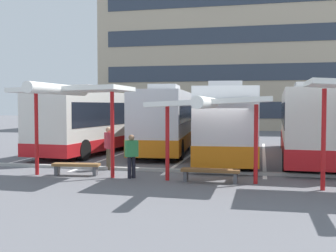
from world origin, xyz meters
name	(u,v)px	position (x,y,z in m)	size (l,w,h in m)	color
ground_plane	(215,173)	(0.00, 0.00, 0.00)	(160.00, 160.00, 0.00)	slate
terminal_building	(247,61)	(0.04, 33.73, 7.73)	(32.04, 12.25, 18.17)	tan
coach_bus_0	(98,121)	(-7.25, 6.05, 1.72)	(3.49, 10.75, 3.66)	silver
coach_bus_1	(168,121)	(-3.48, 7.26, 1.72)	(3.38, 11.13, 3.70)	silver
coach_bus_2	(225,123)	(-0.07, 5.21, 1.71)	(3.50, 11.70, 3.69)	silver
coach_bus_3	(310,124)	(4.04, 5.61, 1.68)	(3.02, 12.50, 3.63)	silver
lane_stripe_0	(63,151)	(-9.37, 6.06, 0.00)	(0.16, 14.00, 0.01)	white
lane_stripe_1	(125,152)	(-5.62, 6.06, 0.00)	(0.16, 14.00, 0.01)	white
lane_stripe_2	(192,154)	(-1.87, 6.06, 0.00)	(0.16, 14.00, 0.01)	white
lane_stripe_3	(264,156)	(1.87, 6.06, 0.00)	(0.16, 14.00, 0.01)	white
waiting_shelter_0	(70,92)	(-4.97, -2.07, 3.08)	(4.00, 4.29, 3.32)	red
bench_0	(76,166)	(-4.97, -1.63, 0.34)	(1.80, 0.63, 0.45)	brown
waiting_shelter_1	(210,104)	(0.06, -2.14, 2.64)	(4.01, 4.40, 2.89)	red
bench_1	(210,172)	(0.06, -1.91, 0.34)	(1.99, 0.45, 0.45)	brown
platform_kerb	(215,172)	(0.00, -0.07, 0.06)	(44.00, 0.24, 0.12)	#ADADA8
waiting_passenger_0	(131,153)	(-2.78, -1.75, 0.89)	(0.49, 0.45, 1.56)	black
waiting_passenger_1	(109,145)	(-4.28, -0.07, 1.01)	(0.48, 0.53, 1.74)	brown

